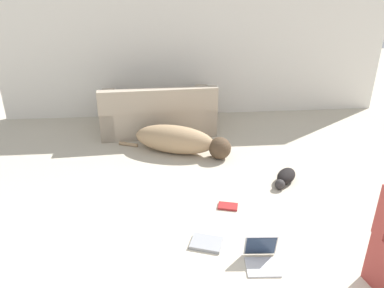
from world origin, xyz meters
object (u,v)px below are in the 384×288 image
(couch, at_px, (158,114))
(cat, at_px, (285,177))
(dog, at_px, (180,140))
(laptop_open, at_px, (261,254))
(book_red, at_px, (228,206))
(laptop_closed, at_px, (206,243))

(couch, bearing_deg, cat, 126.46)
(dog, xyz_separation_m, laptop_open, (0.57, -2.19, -0.11))
(couch, height_order, book_red, couch)
(couch, bearing_deg, laptop_closed, 95.22)
(couch, distance_m, laptop_open, 3.18)
(laptop_closed, bearing_deg, book_red, 62.08)
(couch, height_order, laptop_closed, couch)
(dog, bearing_deg, laptop_open, -53.32)
(cat, distance_m, laptop_closed, 1.47)
(cat, relative_size, laptop_open, 1.45)
(laptop_open, xyz_separation_m, book_red, (-0.14, 0.83, -0.07))
(cat, bearing_deg, laptop_closed, -8.30)
(cat, bearing_deg, laptop_open, 12.07)
(laptop_open, bearing_deg, book_red, 103.76)
(couch, height_order, laptop_open, couch)
(couch, relative_size, cat, 3.99)
(cat, relative_size, book_red, 1.91)
(book_red, bearing_deg, laptop_open, -80.41)
(dog, height_order, book_red, dog)
(couch, bearing_deg, laptop_open, 102.45)
(couch, xyz_separation_m, laptop_closed, (0.41, -2.80, -0.24))
(laptop_closed, relative_size, book_red, 1.45)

